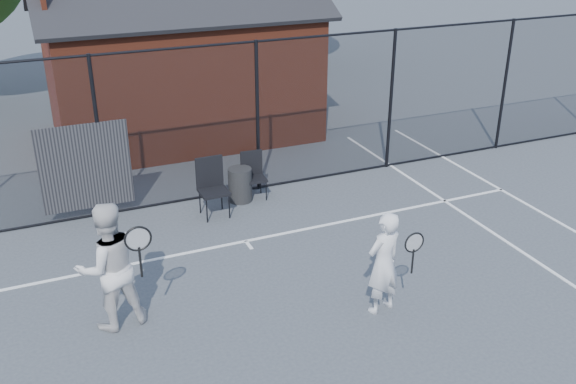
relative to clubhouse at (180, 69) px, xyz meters
name	(u,v)px	position (x,y,z in m)	size (l,w,h in m)	color
ground	(322,342)	(-0.50, -9.00, -1.61)	(80.00, 80.00, 0.00)	#40464A
fence	(192,129)	(-0.80, -4.00, -0.16)	(22.04, 3.00, 3.00)	black
clubhouse	(180,69)	(0.00, 0.00, 0.00)	(6.50, 4.36, 4.19)	maroon
player_front	(384,263)	(0.60, -8.66, -0.83)	(0.72, 0.57, 1.54)	silver
player_back	(109,266)	(-2.94, -7.51, -0.69)	(1.04, 0.82, 1.83)	silver
chair_left	(214,189)	(-0.69, -4.84, -1.07)	(0.51, 0.53, 1.07)	black
chair_right	(254,177)	(0.26, -4.40, -1.15)	(0.43, 0.45, 0.91)	black
waste_bin	(240,185)	(-0.03, -4.40, -1.27)	(0.46, 0.46, 0.67)	#262626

